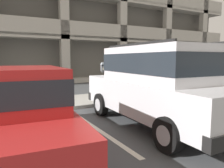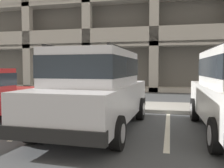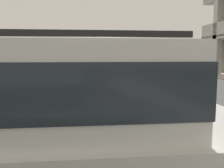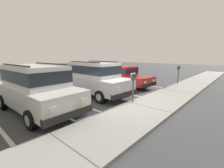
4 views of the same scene
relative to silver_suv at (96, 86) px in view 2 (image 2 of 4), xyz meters
The scene contains 5 objects.
ground_plane 2.63m from the silver_suv, 86.80° to the left, with size 80.00×80.00×0.10m.
sidewalk 3.82m from the silver_suv, 87.93° to the left, with size 40.00×2.20×0.12m.
parking_stall_lines 2.28m from the silver_suv, 28.94° to the left, with size 13.12×4.80×0.01m.
silver_suv is the anchor object (origin of this frame).
parking_meter_near 2.72m from the silver_suv, 91.91° to the left, with size 0.35×0.12×1.43m.
Camera 2 is at (1.67, -8.33, 1.54)m, focal length 40.00 mm.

